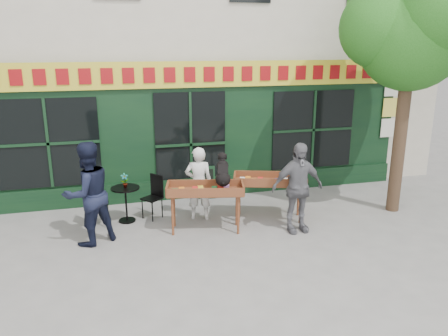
{
  "coord_description": "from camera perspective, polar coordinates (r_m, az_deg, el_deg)",
  "views": [
    {
      "loc": [
        -1.84,
        -7.8,
        3.65
      ],
      "look_at": [
        0.35,
        0.5,
        1.23
      ],
      "focal_mm": 35.0,
      "sensor_mm": 36.0,
      "label": 1
    }
  ],
  "objects": [
    {
      "name": "potted_plant",
      "position": [
        9.37,
        -12.85,
        -1.59
      ],
      "size": [
        0.18,
        0.14,
        0.31
      ],
      "primitive_type": "imported",
      "rotation": [
        0.0,
        0.0,
        0.17
      ],
      "color": "gray",
      "rests_on": "bistro_table"
    },
    {
      "name": "chalkboard",
      "position": [
        10.72,
        -2.64,
        -1.91
      ],
      "size": [
        0.58,
        0.27,
        0.79
      ],
      "rotation": [
        0.0,
        0.0,
        -0.14
      ],
      "color": "black",
      "rests_on": "ground"
    },
    {
      "name": "street_tree",
      "position": [
        10.25,
        23.42,
        17.09
      ],
      "size": [
        3.05,
        2.9,
        5.6
      ],
      "color": "#382619",
      "rests_on": "ground"
    },
    {
      "name": "dog",
      "position": [
        8.63,
        -0.16,
        -0.11
      ],
      "size": [
        0.46,
        0.66,
        0.6
      ],
      "primitive_type": null,
      "rotation": [
        0.0,
        0.0,
        -0.21
      ],
      "color": "black",
      "rests_on": "book_cart_center"
    },
    {
      "name": "ground",
      "position": [
        8.81,
        -1.39,
        -8.73
      ],
      "size": [
        80.0,
        80.0,
        0.0
      ],
      "primitive_type": "plane",
      "color": "slate",
      "rests_on": "ground"
    },
    {
      "name": "book_cart_right",
      "position": [
        9.38,
        5.99,
        -1.88
      ],
      "size": [
        1.62,
        1.06,
        0.99
      ],
      "rotation": [
        0.0,
        0.0,
        -0.32
      ],
      "color": "brown",
      "rests_on": "ground"
    },
    {
      "name": "bistro_chair_left",
      "position": [
        9.41,
        -16.59,
        -4.12
      ],
      "size": [
        0.4,
        0.39,
        0.95
      ],
      "rotation": [
        0.0,
        0.0,
        1.47
      ],
      "color": "black",
      "rests_on": "ground"
    },
    {
      "name": "woman",
      "position": [
        9.35,
        -3.32,
        -2.02
      ],
      "size": [
        0.65,
        0.5,
        1.6
      ],
      "primitive_type": "imported",
      "rotation": [
        0.0,
        0.0,
        2.93
      ],
      "color": "silver",
      "rests_on": "ground"
    },
    {
      "name": "bistro_table",
      "position": [
        9.49,
        -12.71,
        -3.76
      ],
      "size": [
        0.6,
        0.6,
        0.76
      ],
      "color": "black",
      "rests_on": "ground"
    },
    {
      "name": "man_right",
      "position": [
        8.8,
        9.56,
        -2.56
      ],
      "size": [
        1.09,
        0.48,
        1.83
      ],
      "primitive_type": "imported",
      "rotation": [
        0.0,
        0.0,
        0.03
      ],
      "color": "#5D5D63",
      "rests_on": "ground"
    },
    {
      "name": "bistro_chair_right",
      "position": [
        9.62,
        -9.06,
        -3.2
      ],
      "size": [
        0.51,
        0.51,
        0.95
      ],
      "rotation": [
        0.0,
        0.0,
        -0.88
      ],
      "color": "black",
      "rests_on": "ground"
    },
    {
      "name": "book_cart_center",
      "position": [
        8.74,
        -2.47,
        -3.14
      ],
      "size": [
        1.6,
        0.92,
        0.99
      ],
      "rotation": [
        0.0,
        0.0,
        -0.21
      ],
      "color": "brown",
      "rests_on": "ground"
    },
    {
      "name": "man_left",
      "position": [
        8.51,
        -17.34,
        -3.23
      ],
      "size": [
        1.2,
        1.12,
        1.97
      ],
      "primitive_type": "imported",
      "rotation": [
        0.0,
        0.0,
        3.66
      ],
      "color": "black",
      "rests_on": "ground"
    }
  ]
}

